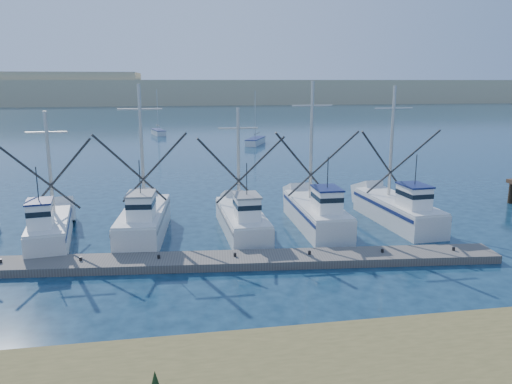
% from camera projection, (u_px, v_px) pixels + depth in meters
% --- Properties ---
extents(ground, '(500.00, 500.00, 0.00)m').
position_uv_depth(ground, '(358.00, 299.00, 22.22)').
color(ground, '#0B2033').
rests_on(ground, ground).
extents(floating_dock, '(32.40, 5.18, 0.43)m').
position_uv_depth(floating_dock, '(197.00, 261.00, 26.32)').
color(floating_dock, '#5B5651').
rests_on(floating_dock, ground).
extents(dune_ridge, '(360.00, 60.00, 10.00)m').
position_uv_depth(dune_ridge, '(185.00, 91.00, 223.05)').
color(dune_ridge, tan).
rests_on(dune_ridge, ground).
extents(trawler_fleet, '(32.04, 8.79, 9.52)m').
position_uv_depth(trawler_fleet, '(198.00, 220.00, 31.28)').
color(trawler_fleet, silver).
rests_on(trawler_fleet, ground).
extents(sailboat_near, '(4.08, 6.32, 8.10)m').
position_uv_depth(sailboat_near, '(255.00, 141.00, 76.50)').
color(sailboat_near, silver).
rests_on(sailboat_near, ground).
extents(sailboat_far, '(2.77, 5.67, 8.10)m').
position_uv_depth(sailboat_far, '(158.00, 132.00, 89.98)').
color(sailboat_far, silver).
rests_on(sailboat_far, ground).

